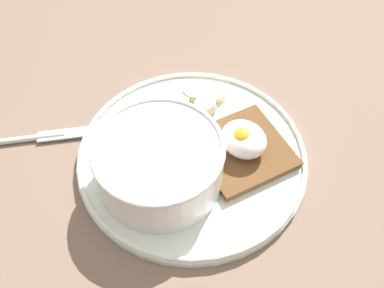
% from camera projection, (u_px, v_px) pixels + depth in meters
% --- Properties ---
extents(ground_plane, '(1.20, 1.20, 0.02)m').
position_uv_depth(ground_plane, '(192.00, 163.00, 0.54)').
color(ground_plane, '#795F51').
rests_on(ground_plane, ground).
extents(plate, '(0.28, 0.28, 0.02)m').
position_uv_depth(plate, '(192.00, 155.00, 0.52)').
color(plate, white).
rests_on(plate, ground_plane).
extents(oatmeal_bowl, '(0.14, 0.14, 0.06)m').
position_uv_depth(oatmeal_bowl, '(158.00, 162.00, 0.47)').
color(oatmeal_bowl, white).
rests_on(oatmeal_bowl, plate).
extents(toast_slice, '(0.13, 0.13, 0.01)m').
position_uv_depth(toast_slice, '(242.00, 150.00, 0.52)').
color(toast_slice, brown).
rests_on(toast_slice, plate).
extents(poached_egg, '(0.06, 0.05, 0.04)m').
position_uv_depth(poached_egg, '(243.00, 139.00, 0.50)').
color(poached_egg, white).
rests_on(poached_egg, toast_slice).
extents(banana_slice_front, '(0.04, 0.04, 0.01)m').
position_uv_depth(banana_slice_front, '(201.00, 124.00, 0.54)').
color(banana_slice_front, beige).
rests_on(banana_slice_front, plate).
extents(banana_slice_left, '(0.03, 0.03, 0.02)m').
position_uv_depth(banana_slice_left, '(205.00, 106.00, 0.56)').
color(banana_slice_left, beige).
rests_on(banana_slice_left, plate).
extents(banana_slice_back, '(0.05, 0.04, 0.02)m').
position_uv_depth(banana_slice_back, '(180.00, 116.00, 0.55)').
color(banana_slice_back, beige).
rests_on(banana_slice_back, plate).
extents(banana_slice_right, '(0.05, 0.05, 0.01)m').
position_uv_depth(banana_slice_right, '(195.00, 91.00, 0.58)').
color(banana_slice_right, beige).
rests_on(banana_slice_right, plate).
extents(banana_slice_inner, '(0.03, 0.03, 0.02)m').
position_uv_depth(banana_slice_inner, '(216.00, 93.00, 0.57)').
color(banana_slice_inner, '#F2E9B6').
rests_on(banana_slice_inner, plate).
extents(banana_slice_outer, '(0.04, 0.04, 0.01)m').
position_uv_depth(banana_slice_outer, '(178.00, 100.00, 0.57)').
color(banana_slice_outer, '#F9E9C0').
rests_on(banana_slice_outer, plate).
extents(knife, '(0.08, 0.11, 0.01)m').
position_uv_depth(knife, '(43.00, 137.00, 0.54)').
color(knife, silver).
rests_on(knife, ground_plane).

